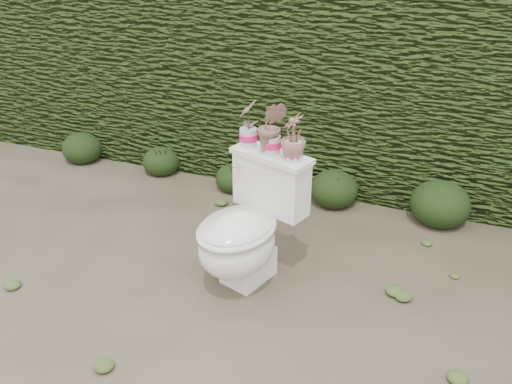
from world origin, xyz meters
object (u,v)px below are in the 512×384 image
at_px(potted_plant_center, 272,129).
at_px(potted_plant_right, 293,139).
at_px(toilet, 246,231).
at_px(potted_plant_left, 248,124).

xyz_separation_m(potted_plant_center, potted_plant_right, (0.14, -0.05, -0.02)).
relative_size(toilet, potted_plant_right, 3.01).
height_order(toilet, potted_plant_left, potted_plant_left).
bearing_deg(toilet, potted_plant_left, 126.50).
xyz_separation_m(potted_plant_left, potted_plant_right, (0.31, -0.11, -0.01)).
distance_m(potted_plant_center, potted_plant_right, 0.15).
bearing_deg(potted_plant_left, toilet, 8.27).
relative_size(toilet, potted_plant_left, 2.84).
distance_m(potted_plant_left, potted_plant_center, 0.18).
bearing_deg(potted_plant_left, potted_plant_right, 61.77).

